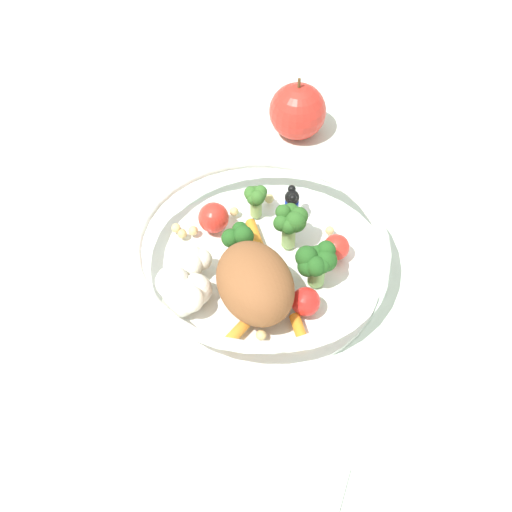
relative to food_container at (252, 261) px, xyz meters
The scene contains 3 objects.
ground_plane 0.04m from the food_container, 19.08° to the right, with size 2.40×2.40×0.00m, color silver.
food_container is the anchor object (origin of this frame).
loose_apple 0.24m from the food_container, ahead, with size 0.07×0.07×0.08m.
Camera 1 is at (-0.51, -0.05, 0.59)m, focal length 53.14 mm.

